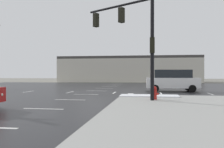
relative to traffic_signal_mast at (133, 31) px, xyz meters
name	(u,v)px	position (x,y,z in m)	size (l,w,h in m)	color
ground_plane	(92,93)	(-4.01, 5.89, -4.34)	(120.00, 120.00, 0.00)	slate
road_asphalt	(92,93)	(-4.01, 5.89, -4.33)	(44.00, 44.00, 0.02)	#232326
snow_strip_curbside	(149,96)	(0.99, 1.89, -4.17)	(4.00, 1.60, 0.06)	white
lane_markings	(102,94)	(-2.80, 4.51, -4.32)	(36.15, 36.15, 0.01)	silver
traffic_signal_mast	(133,31)	(0.00, 0.00, 0.00)	(4.47, 2.86, 6.34)	black
fire_hydrant	(155,93)	(1.31, -0.22, -3.80)	(0.48, 0.26, 0.79)	red
strip_building_background	(129,69)	(-3.03, 34.50, -1.80)	(27.89, 8.00, 5.09)	beige
suv_white	(172,80)	(3.17, 8.33, -3.25)	(4.88, 2.28, 2.03)	white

